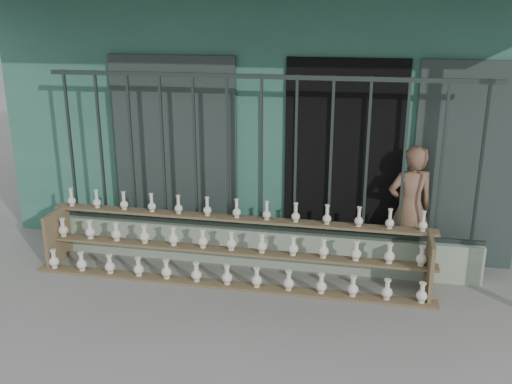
# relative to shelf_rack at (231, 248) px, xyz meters

# --- Properties ---
(ground) EXTENTS (60.00, 60.00, 0.00)m
(ground) POSITION_rel_shelf_rack_xyz_m (0.26, -0.88, -0.36)
(ground) COLOR slate
(workshop_building) EXTENTS (7.40, 6.60, 3.21)m
(workshop_building) POSITION_rel_shelf_rack_xyz_m (0.26, 3.35, 1.26)
(workshop_building) COLOR #2E6252
(workshop_building) RESTS_ON ground
(parapet_wall) EXTENTS (5.00, 0.20, 0.45)m
(parapet_wall) POSITION_rel_shelf_rack_xyz_m (0.26, 0.42, -0.14)
(parapet_wall) COLOR gray
(parapet_wall) RESTS_ON ground
(security_fence) EXTENTS (5.00, 0.04, 1.80)m
(security_fence) POSITION_rel_shelf_rack_xyz_m (0.26, 0.42, 0.99)
(security_fence) COLOR #283330
(security_fence) RESTS_ON parapet_wall
(shelf_rack) EXTENTS (4.50, 0.68, 0.85)m
(shelf_rack) POSITION_rel_shelf_rack_xyz_m (0.00, 0.00, 0.00)
(shelf_rack) COLOR brown
(shelf_rack) RESTS_ON ground
(elderly_woman) EXTENTS (0.63, 0.51, 1.47)m
(elderly_woman) POSITION_rel_shelf_rack_xyz_m (1.95, 0.68, 0.37)
(elderly_woman) COLOR brown
(elderly_woman) RESTS_ON ground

